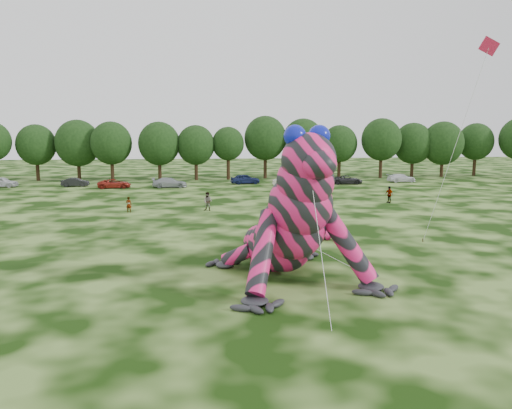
{
  "coord_description": "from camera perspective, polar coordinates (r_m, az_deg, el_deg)",
  "views": [
    {
      "loc": [
        -3.83,
        -25.14,
        8.04
      ],
      "look_at": [
        -0.71,
        1.87,
        4.0
      ],
      "focal_mm": 35.0,
      "sensor_mm": 36.0,
      "label": 1
    }
  ],
  "objects": [
    {
      "name": "car_1",
      "position": [
        76.78,
        -19.96,
        2.41
      ],
      "size": [
        3.85,
        1.4,
        1.26
      ],
      "primitive_type": "imported",
      "rotation": [
        0.0,
        0.0,
        1.55
      ],
      "color": "black",
      "rests_on": "ground"
    },
    {
      "name": "tree_13",
      "position": [
        87.95,
        14.12,
        6.26
      ],
      "size": [
        6.83,
        6.15,
        10.13
      ],
      "primitive_type": null,
      "color": "black",
      "rests_on": "ground"
    },
    {
      "name": "tree_10",
      "position": [
        84.51,
        1.06,
        6.56
      ],
      "size": [
        7.09,
        6.38,
        10.5
      ],
      "primitive_type": null,
      "color": "black",
      "rests_on": "ground"
    },
    {
      "name": "spectator_3",
      "position": [
        57.88,
        14.96,
        1.11
      ],
      "size": [
        0.87,
        1.19,
        1.87
      ],
      "primitive_type": "imported",
      "rotation": [
        0.0,
        0.0,
        5.14
      ],
      "color": "gray",
      "rests_on": "ground"
    },
    {
      "name": "flying_kite",
      "position": [
        36.9,
        24.64,
        14.73
      ],
      "size": [
        3.44,
        3.04,
        14.26
      ],
      "color": "#BF173D",
      "rests_on": "ground"
    },
    {
      "name": "tree_16",
      "position": [
        97.89,
        23.78,
        5.78
      ],
      "size": [
        6.26,
        5.63,
        9.37
      ],
      "primitive_type": null,
      "color": "black",
      "rests_on": "ground"
    },
    {
      "name": "car_2",
      "position": [
        72.95,
        -15.89,
        2.31
      ],
      "size": [
        4.83,
        2.65,
        1.28
      ],
      "primitive_type": "imported",
      "rotation": [
        0.0,
        0.0,
        1.69
      ],
      "color": "maroon",
      "rests_on": "ground"
    },
    {
      "name": "car_5",
      "position": [
        72.72,
        3.45,
        2.6
      ],
      "size": [
        4.05,
        1.81,
        1.29
      ],
      "primitive_type": "imported",
      "rotation": [
        0.0,
        0.0,
        1.46
      ],
      "color": "beige",
      "rests_on": "ground"
    },
    {
      "name": "tree_9",
      "position": [
        82.71,
        -3.2,
        5.88
      ],
      "size": [
        5.27,
        4.74,
        8.68
      ],
      "primitive_type": null,
      "color": "black",
      "rests_on": "ground"
    },
    {
      "name": "spectator_0",
      "position": [
        50.95,
        -14.34,
        -0.01
      ],
      "size": [
        0.63,
        0.48,
        1.56
      ],
      "primitive_type": "imported",
      "rotation": [
        0.0,
        0.0,
        2.94
      ],
      "color": "gray",
      "rests_on": "ground"
    },
    {
      "name": "tree_14",
      "position": [
        91.84,
        17.48,
        5.98
      ],
      "size": [
        6.82,
        6.14,
        9.4
      ],
      "primitive_type": null,
      "color": "black",
      "rests_on": "ground"
    },
    {
      "name": "car_3",
      "position": [
        71.98,
        -9.84,
        2.48
      ],
      "size": [
        4.9,
        2.0,
        1.42
      ],
      "primitive_type": "imported",
      "rotation": [
        0.0,
        0.0,
        1.57
      ],
      "color": "#A0A5A9",
      "rests_on": "ground"
    },
    {
      "name": "spectator_1",
      "position": [
        50.55,
        -5.52,
        0.34
      ],
      "size": [
        1.14,
        1.05,
        1.89
      ],
      "primitive_type": "imported",
      "rotation": [
        0.0,
        0.0,
        5.83
      ],
      "color": "gray",
      "rests_on": "ground"
    },
    {
      "name": "car_6",
      "position": [
        76.8,
        10.38,
        2.79
      ],
      "size": [
        4.81,
        2.57,
        1.28
      ],
      "primitive_type": "imported",
      "rotation": [
        0.0,
        0.0,
        1.47
      ],
      "color": "#27272A",
      "rests_on": "ground"
    },
    {
      "name": "tree_4",
      "position": [
        87.81,
        -23.78,
        5.45
      ],
      "size": [
        6.22,
        5.6,
        9.06
      ],
      "primitive_type": null,
      "color": "black",
      "rests_on": "ground"
    },
    {
      "name": "car_0",
      "position": [
        80.1,
        -27.06,
        2.3
      ],
      "size": [
        4.58,
        2.32,
        1.49
      ],
      "primitive_type": "imported",
      "rotation": [
        0.0,
        0.0,
        1.44
      ],
      "color": "silver",
      "rests_on": "ground"
    },
    {
      "name": "tree_5",
      "position": [
        85.83,
        -19.68,
        5.87
      ],
      "size": [
        7.16,
        6.44,
        9.8
      ],
      "primitive_type": null,
      "color": "black",
      "rests_on": "ground"
    },
    {
      "name": "tree_6",
      "position": [
        83.03,
        -16.18,
        5.85
      ],
      "size": [
        6.52,
        5.86,
        9.49
      ],
      "primitive_type": null,
      "color": "black",
      "rests_on": "ground"
    },
    {
      "name": "tree_7",
      "position": [
        82.25,
        -11.0,
        6.0
      ],
      "size": [
        6.68,
        6.01,
        9.48
      ],
      "primitive_type": null,
      "color": "black",
      "rests_on": "ground"
    },
    {
      "name": "ground",
      "position": [
        26.67,
        2.01,
        -9.1
      ],
      "size": [
        240.0,
        240.0,
        0.0
      ],
      "primitive_type": "plane",
      "color": "#16330A",
      "rests_on": "ground"
    },
    {
      "name": "inflatable_gecko",
      "position": [
        28.61,
        2.23,
        0.69
      ],
      "size": [
        17.62,
        19.56,
        8.35
      ],
      "primitive_type": null,
      "rotation": [
        0.0,
        0.0,
        0.24
      ],
      "color": "#F01E70",
      "rests_on": "ground"
    },
    {
      "name": "tree_11",
      "position": [
        85.23,
        5.38,
        6.39
      ],
      "size": [
        7.01,
        6.31,
        10.07
      ],
      "primitive_type": null,
      "color": "black",
      "rests_on": "ground"
    },
    {
      "name": "tree_15",
      "position": [
        93.14,
        20.55,
        5.94
      ],
      "size": [
        7.17,
        6.45,
        9.63
      ],
      "primitive_type": null,
      "color": "black",
      "rests_on": "ground"
    },
    {
      "name": "car_7",
      "position": [
        81.72,
        16.27,
        2.92
      ],
      "size": [
        4.55,
        2.04,
        1.3
      ],
      "primitive_type": "imported",
      "rotation": [
        0.0,
        0.0,
        1.62
      ],
      "color": "white",
      "rests_on": "ground"
    },
    {
      "name": "car_4",
      "position": [
        75.81,
        -1.25,
        2.93
      ],
      "size": [
        4.63,
        2.46,
        1.5
      ],
      "primitive_type": "imported",
      "rotation": [
        0.0,
        0.0,
        1.73
      ],
      "color": "#172250",
      "rests_on": "ground"
    },
    {
      "name": "tree_12",
      "position": [
        86.31,
        9.51,
        5.98
      ],
      "size": [
        5.99,
        5.39,
        8.97
      ],
      "primitive_type": null,
      "color": "black",
      "rests_on": "ground"
    },
    {
      "name": "tree_8",
      "position": [
        82.21,
        -6.88,
        5.9
      ],
      "size": [
        6.14,
        5.53,
        8.94
      ],
      "primitive_type": null,
      "color": "black",
      "rests_on": "ground"
    },
    {
      "name": "spectator_5",
      "position": [
        45.54,
        7.25,
        -0.64
      ],
      "size": [
        1.59,
        1.52,
        1.8
      ],
      "primitive_type": "imported",
      "rotation": [
        0.0,
        0.0,
        2.4
      ],
      "color": "gray",
      "rests_on": "ground"
    }
  ]
}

